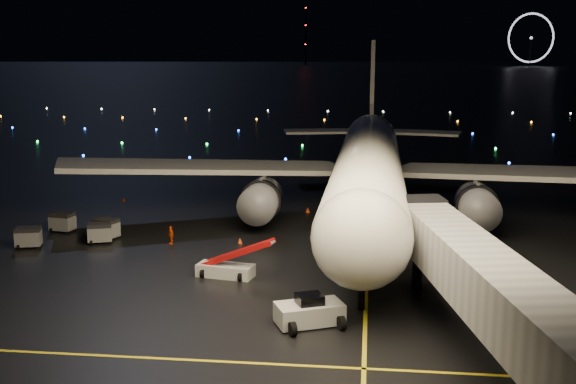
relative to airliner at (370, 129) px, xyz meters
name	(u,v)px	position (x,y,z in m)	size (l,w,h in m)	color
ground	(347,85)	(-11.93, 274.22, -8.78)	(2000.00, 2000.00, 0.00)	black
lane_centre	(368,244)	(0.07, -10.78, -8.77)	(0.25, 80.00, 0.02)	gold
lane_cross	(54,353)	(-16.93, -35.78, -8.77)	(60.00, 0.25, 0.02)	gold
airliner	(370,129)	(0.00, 0.00, 0.00)	(61.97, 58.88, 17.56)	white
pushback_tug	(309,309)	(-3.32, -29.87, -7.82)	(4.02, 2.10, 1.91)	silver
belt_loader	(225,257)	(-10.29, -21.15, -7.30)	(6.10, 1.66, 2.96)	silver
crew_c	(171,235)	(-16.75, -12.81, -7.97)	(0.94, 0.39, 1.61)	#FE510B
safety_cone_0	(240,241)	(-10.89, -11.93, -8.53)	(0.44, 0.44, 0.50)	#FD4A11
safety_cone_1	(308,210)	(-6.15, 0.87, -8.51)	(0.48, 0.48, 0.55)	#FD4A11
safety_cone_2	(251,215)	(-11.51, -2.21, -8.52)	(0.46, 0.46, 0.53)	#FD4A11
safety_cone_3	(123,199)	(-26.82, 3.83, -8.53)	(0.43, 0.43, 0.49)	#FD4A11
ferris_wheel	(531,40)	(158.07, 694.22, 17.22)	(50.00, 4.00, 52.00)	black
radio_mast	(306,35)	(-71.93, 714.22, 23.22)	(1.80, 1.80, 64.00)	black
taxiway_lights	(314,128)	(-11.93, 80.22, -8.60)	(164.00, 92.00, 0.36)	black
baggage_cart_0	(106,229)	(-22.97, -11.65, -7.90)	(2.08, 1.46, 1.77)	gray
baggage_cart_1	(100,233)	(-23.00, -13.10, -7.92)	(2.03, 1.42, 1.72)	gray
baggage_cart_2	(28,238)	(-28.43, -15.25, -7.91)	(2.04, 1.43, 1.73)	gray
baggage_cart_3	(62,222)	(-27.85, -9.73, -7.90)	(2.06, 1.44, 1.75)	gray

